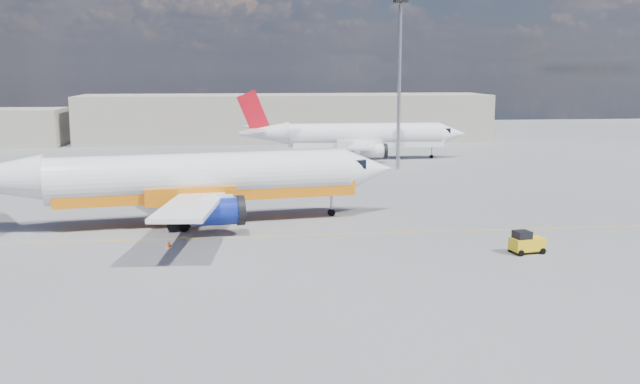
{
  "coord_description": "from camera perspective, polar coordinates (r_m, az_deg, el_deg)",
  "views": [
    {
      "loc": [
        -4.19,
        -49.1,
        12.38
      ],
      "look_at": [
        2.0,
        1.84,
        3.5
      ],
      "focal_mm": 40.0,
      "sensor_mm": 36.0,
      "label": 1
    }
  ],
  "objects": [
    {
      "name": "traffic_cone",
      "position": [
        51.21,
        -11.99,
        -4.08
      ],
      "size": [
        0.39,
        0.39,
        0.55
      ],
      "color": "white",
      "rests_on": "ground"
    },
    {
      "name": "terminal_main",
      "position": [
        124.72,
        -2.7,
        5.96
      ],
      "size": [
        70.0,
        14.0,
        8.0
      ],
      "primitive_type": "cube",
      "color": "#A7A090",
      "rests_on": "ground"
    },
    {
      "name": "main_jet",
      "position": [
        57.98,
        -10.54,
        1.01
      ],
      "size": [
        36.36,
        28.38,
        10.99
      ],
      "rotation": [
        0.0,
        0.0,
        0.15
      ],
      "color": "white",
      "rests_on": "ground"
    },
    {
      "name": "second_jet",
      "position": [
        98.52,
        3.01,
        4.47
      ],
      "size": [
        31.79,
        25.17,
        9.64
      ],
      "rotation": [
        0.0,
        0.0,
        -0.01
      ],
      "color": "white",
      "rests_on": "ground"
    },
    {
      "name": "floodlight_mast",
      "position": [
        88.82,
        6.38,
        9.8
      ],
      "size": [
        1.52,
        1.52,
        20.76
      ],
      "color": "#9B9BA3",
      "rests_on": "ground"
    },
    {
      "name": "ground",
      "position": [
        50.81,
        -2.0,
        -4.29
      ],
      "size": [
        240.0,
        240.0,
        0.0
      ],
      "primitive_type": "plane",
      "color": "slate",
      "rests_on": "ground"
    },
    {
      "name": "taxi_line",
      "position": [
        53.71,
        -2.28,
        -3.51
      ],
      "size": [
        70.0,
        0.15,
        0.01
      ],
      "primitive_type": "cube",
      "color": "gold",
      "rests_on": "ground"
    },
    {
      "name": "gse_tug",
      "position": [
        50.49,
        16.17,
        -3.9
      ],
      "size": [
        2.4,
        1.74,
        1.57
      ],
      "rotation": [
        0.0,
        0.0,
        0.19
      ],
      "color": "black",
      "rests_on": "ground"
    }
  ]
}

